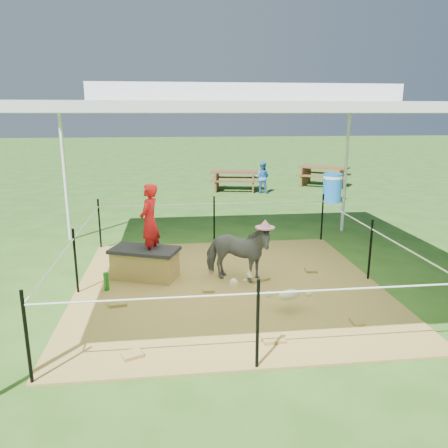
{
  "coord_description": "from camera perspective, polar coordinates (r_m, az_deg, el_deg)",
  "views": [
    {
      "loc": [
        -0.83,
        -6.23,
        2.59
      ],
      "look_at": [
        0.0,
        0.6,
        0.85
      ],
      "focal_mm": 35.0,
      "sensor_mm": 36.0,
      "label": 1
    }
  ],
  "objects": [
    {
      "name": "ground",
      "position": [
        6.8,
        0.61,
        -8.2
      ],
      "size": [
        90.0,
        90.0,
        0.0
      ],
      "primitive_type": "plane",
      "color": "#2D5919",
      "rests_on": "ground"
    },
    {
      "name": "hay_patch",
      "position": [
        6.79,
        0.61,
        -8.09
      ],
      "size": [
        4.6,
        4.6,
        0.03
      ],
      "primitive_type": "cube",
      "color": "brown",
      "rests_on": "ground"
    },
    {
      "name": "canopy_tent",
      "position": [
        6.29,
        0.68,
        15.11
      ],
      "size": [
        6.3,
        6.3,
        2.9
      ],
      "color": "silver",
      "rests_on": "ground"
    },
    {
      "name": "rope_fence",
      "position": [
        6.58,
        0.63,
        -3.02
      ],
      "size": [
        4.54,
        4.54,
        1.0
      ],
      "color": "black",
      "rests_on": "ground"
    },
    {
      "name": "straw_bale",
      "position": [
        7.11,
        -10.27,
        -5.26
      ],
      "size": [
        1.1,
        0.82,
        0.44
      ],
      "primitive_type": "cube",
      "rotation": [
        0.0,
        0.0,
        -0.37
      ],
      "color": "olive",
      "rests_on": "hay_patch"
    },
    {
      "name": "dark_cloth",
      "position": [
        7.03,
        -10.36,
        -3.36
      ],
      "size": [
        1.18,
        0.89,
        0.05
      ],
      "primitive_type": "cube",
      "rotation": [
        0.0,
        0.0,
        -0.37
      ],
      "color": "black",
      "rests_on": "straw_bale"
    },
    {
      "name": "woman",
      "position": [
        6.88,
        -9.73,
        1.15
      ],
      "size": [
        0.42,
        0.51,
        1.19
      ],
      "primitive_type": "imported",
      "rotation": [
        0.0,
        0.0,
        -1.94
      ],
      "color": "red",
      "rests_on": "straw_bale"
    },
    {
      "name": "green_bottle",
      "position": [
        6.78,
        -15.12,
        -7.27
      ],
      "size": [
        0.1,
        0.1,
        0.27
      ],
      "primitive_type": "cylinder",
      "rotation": [
        0.0,
        0.0,
        -0.37
      ],
      "color": "#166718",
      "rests_on": "hay_patch"
    },
    {
      "name": "pony",
      "position": [
        6.79,
        1.72,
        -3.82
      ],
      "size": [
        1.2,
        0.9,
        0.92
      ],
      "primitive_type": "imported",
      "rotation": [
        0.0,
        0.0,
        1.15
      ],
      "color": "#47474B",
      "rests_on": "hay_patch"
    },
    {
      "name": "pink_hat",
      "position": [
        6.65,
        1.75,
        0.5
      ],
      "size": [
        0.29,
        0.29,
        0.13
      ],
      "primitive_type": "cylinder",
      "color": "pink",
      "rests_on": "pony"
    },
    {
      "name": "foal",
      "position": [
        5.94,
        8.49,
        -8.86
      ],
      "size": [
        1.03,
        0.82,
        0.5
      ],
      "primitive_type": null,
      "rotation": [
        0.0,
        0.0,
        0.41
      ],
      "color": "beige",
      "rests_on": "hay_patch"
    },
    {
      "name": "trash_barrel",
      "position": [
        13.54,
        13.96,
        4.6
      ],
      "size": [
        0.66,
        0.66,
        0.86
      ],
      "primitive_type": "cylinder",
      "rotation": [
        0.0,
        0.0,
        0.21
      ],
      "color": "blue",
      "rests_on": "ground"
    },
    {
      "name": "picnic_table_near",
      "position": [
        15.21,
        1.44,
        5.68
      ],
      "size": [
        1.81,
        1.46,
        0.68
      ],
      "primitive_type": "cube",
      "rotation": [
        0.0,
        0.0,
        -0.19
      ],
      "color": "#54301D",
      "rests_on": "ground"
    },
    {
      "name": "picnic_table_far",
      "position": [
        16.54,
        12.89,
        6.1
      ],
      "size": [
        2.13,
        1.99,
        0.72
      ],
      "primitive_type": "cube",
      "rotation": [
        0.0,
        0.0,
        -0.58
      ],
      "color": "brown",
      "rests_on": "ground"
    },
    {
      "name": "distant_person",
      "position": [
        14.71,
        5.01,
        6.07
      ],
      "size": [
        0.62,
        0.56,
        1.05
      ],
      "primitive_type": "imported",
      "rotation": [
        0.0,
        0.0,
        2.74
      ],
      "color": "#3778CF",
      "rests_on": "ground"
    }
  ]
}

